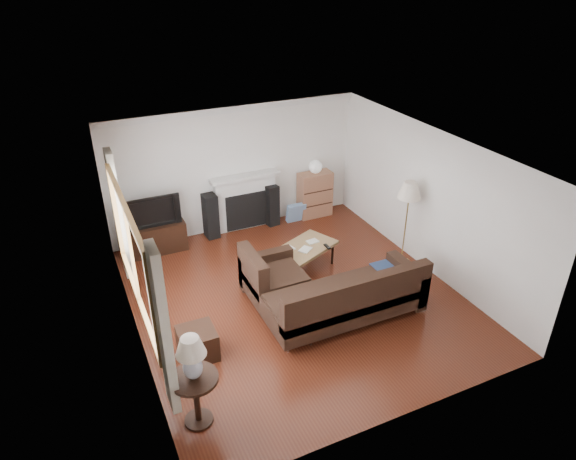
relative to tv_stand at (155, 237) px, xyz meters
name	(u,v)px	position (x,y,z in m)	size (l,w,h in m)	color
room	(296,230)	(1.74, -2.47, 0.97)	(5.10, 5.60, 2.54)	#522012
window	(132,254)	(-0.71, -2.67, 1.27)	(0.12, 2.74, 1.54)	olive
curtain_near	(164,332)	(-0.66, -4.19, 1.12)	(0.10, 0.35, 2.10)	beige
curtain_far	(119,216)	(-0.66, -1.15, 1.12)	(0.10, 0.35, 2.10)	beige
fireplace	(246,201)	(1.89, 0.17, 0.30)	(1.40, 0.26, 1.15)	white
tv_stand	(155,237)	(0.00, 0.00, 0.00)	(1.12, 0.50, 0.56)	black
television	(151,210)	(0.00, 0.00, 0.57)	(1.02, 0.13, 0.59)	black
speaker_left	(211,216)	(1.12, 0.08, 0.17)	(0.25, 0.30, 0.89)	black
speaker_right	(271,205)	(2.41, 0.08, 0.15)	(0.24, 0.29, 0.86)	black
bookshelf	(315,194)	(3.40, 0.06, 0.20)	(0.70, 0.33, 0.97)	#986246
globe_lamp	(315,167)	(3.40, 0.06, 0.83)	(0.28, 0.28, 0.28)	white
sectional_sofa	(345,294)	(2.19, -3.25, 0.15)	(2.64, 1.93, 0.85)	black
coffee_table	(303,259)	(2.20, -1.80, -0.04)	(1.21, 0.66, 0.47)	olive
footstool	(198,343)	(-0.09, -3.14, -0.07)	(0.50, 0.50, 0.42)	black
floor_lamp	(406,224)	(3.95, -2.31, 0.51)	(0.41, 0.41, 1.58)	#A37F38
side_table	(197,399)	(-0.41, -4.25, 0.07)	(0.56, 0.56, 0.70)	black
table_lamp	(192,358)	(-0.41, -4.25, 0.70)	(0.35, 0.35, 0.56)	silver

